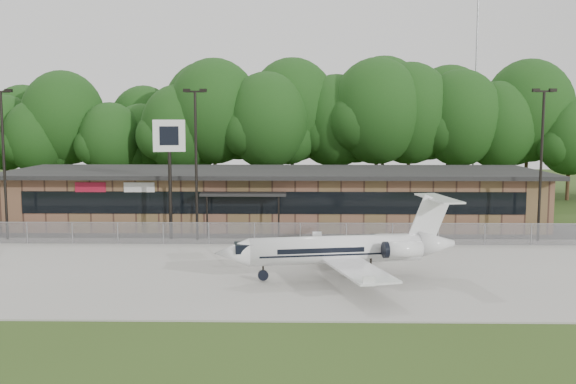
{
  "coord_description": "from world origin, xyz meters",
  "views": [
    {
      "loc": [
        1.93,
        -26.28,
        8.23
      ],
      "look_at": [
        1.25,
        12.0,
        3.87
      ],
      "focal_mm": 40.0,
      "sensor_mm": 36.0,
      "label": 1
    }
  ],
  "objects": [
    {
      "name": "light_pole_mid",
      "position": [
        -5.0,
        16.5,
        5.98
      ],
      "size": [
        1.55,
        0.3,
        10.23
      ],
      "color": "black",
      "rests_on": "ground"
    },
    {
      "name": "ground",
      "position": [
        0.0,
        0.0,
        0.0
      ],
      "size": [
        160.0,
        160.0,
        0.0
      ],
      "primitive_type": "plane",
      "color": "#304619",
      "rests_on": "ground"
    },
    {
      "name": "business_jet",
      "position": [
        4.23,
        6.11,
        1.53
      ],
      "size": [
        12.67,
        11.37,
        4.27
      ],
      "rotation": [
        0.0,
        0.0,
        0.18
      ],
      "color": "white",
      "rests_on": "ground"
    },
    {
      "name": "pole_sign",
      "position": [
        -6.84,
        16.8,
        6.27
      ],
      "size": [
        2.15,
        0.65,
        8.19
      ],
      "rotation": [
        0.0,
        0.0,
        0.19
      ],
      "color": "black",
      "rests_on": "ground"
    },
    {
      "name": "radio_mast",
      "position": [
        22.0,
        48.0,
        12.5
      ],
      "size": [
        0.2,
        0.2,
        25.0
      ],
      "primitive_type": "cylinder",
      "color": "gray",
      "rests_on": "ground"
    },
    {
      "name": "apron",
      "position": [
        0.0,
        8.0,
        0.04
      ],
      "size": [
        64.0,
        18.0,
        0.08
      ],
      "primitive_type": "cube",
      "color": "#9E9B93",
      "rests_on": "ground"
    },
    {
      "name": "parking_lot",
      "position": [
        0.0,
        19.5,
        0.03
      ],
      "size": [
        50.0,
        9.0,
        0.06
      ],
      "primitive_type": "cube",
      "color": "#383835",
      "rests_on": "ground"
    },
    {
      "name": "treeline",
      "position": [
        0.0,
        42.0,
        7.5
      ],
      "size": [
        72.0,
        12.0,
        15.0
      ],
      "primitive_type": null,
      "color": "#153C13",
      "rests_on": "ground"
    },
    {
      "name": "fence",
      "position": [
        0.0,
        15.0,
        0.78
      ],
      "size": [
        46.0,
        0.04,
        1.52
      ],
      "color": "gray",
      "rests_on": "ground"
    },
    {
      "name": "terminal",
      "position": [
        -0.0,
        23.94,
        2.18
      ],
      "size": [
        41.0,
        11.65,
        4.3
      ],
      "color": "brown",
      "rests_on": "ground"
    },
    {
      "name": "light_pole_left",
      "position": [
        -18.0,
        16.5,
        5.98
      ],
      "size": [
        1.55,
        0.3,
        10.23
      ],
      "color": "black",
      "rests_on": "ground"
    },
    {
      "name": "light_pole_right",
      "position": [
        18.0,
        16.5,
        5.98
      ],
      "size": [
        1.55,
        0.3,
        10.23
      ],
      "color": "black",
      "rests_on": "ground"
    }
  ]
}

